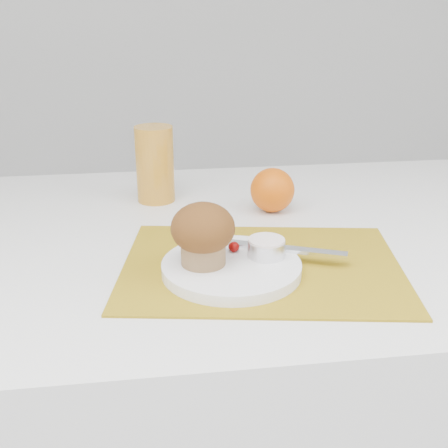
{
  "coord_description": "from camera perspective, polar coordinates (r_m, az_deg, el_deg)",
  "views": [
    {
      "loc": [
        -0.2,
        -0.86,
        1.13
      ],
      "look_at": [
        -0.09,
        -0.04,
        0.8
      ],
      "focal_mm": 45.0,
      "sensor_mm": 36.0,
      "label": 1
    }
  ],
  "objects": [
    {
      "name": "juice_glass",
      "position": [
        1.14,
        -7.03,
        6.05
      ],
      "size": [
        0.09,
        0.09,
        0.15
      ],
      "primitive_type": "cylinder",
      "rotation": [
        0.0,
        0.0,
        -0.29
      ],
      "color": "orange",
      "rests_on": "table"
    },
    {
      "name": "muffin",
      "position": [
        0.81,
        -2.15,
        -0.88
      ],
      "size": [
        0.09,
        0.09,
        0.09
      ],
      "color": "#947048",
      "rests_on": "plate"
    },
    {
      "name": "butter_knife",
      "position": [
        0.88,
        5.31,
        -2.42
      ],
      "size": [
        0.21,
        0.1,
        0.01
      ],
      "primitive_type": "cube",
      "rotation": [
        0.0,
        0.0,
        -0.4
      ],
      "color": "silver",
      "rests_on": "plate"
    },
    {
      "name": "placemat",
      "position": [
        0.86,
        3.85,
        -4.27
      ],
      "size": [
        0.47,
        0.38,
        0.0
      ],
      "primitive_type": "cube",
      "rotation": [
        0.0,
        0.0,
        -0.17
      ],
      "color": "#A48216",
      "rests_on": "table"
    },
    {
      "name": "orange",
      "position": [
        1.08,
        4.94,
        3.45
      ],
      "size": [
        0.09,
        0.09,
        0.09
      ],
      "primitive_type": "sphere",
      "color": "#E96008",
      "rests_on": "table"
    },
    {
      "name": "table",
      "position": [
        1.2,
        3.71,
        -17.35
      ],
      "size": [
        1.2,
        0.8,
        0.75
      ],
      "primitive_type": "cube",
      "color": "white",
      "rests_on": "ground"
    },
    {
      "name": "cream",
      "position": [
        0.84,
        4.34,
        -1.73
      ],
      "size": [
        0.06,
        0.06,
        0.01
      ],
      "primitive_type": "cylinder",
      "rotation": [
        0.0,
        0.0,
        0.1
      ],
      "color": "white",
      "rests_on": "ramekin"
    },
    {
      "name": "ramekin",
      "position": [
        0.85,
        4.32,
        -2.51
      ],
      "size": [
        0.07,
        0.07,
        0.02
      ],
      "primitive_type": "cylinder",
      "rotation": [
        0.0,
        0.0,
        -0.37
      ],
      "color": "silver",
      "rests_on": "plate"
    },
    {
      "name": "raspberry_near",
      "position": [
        0.86,
        1.01,
        -2.33
      ],
      "size": [
        0.02,
        0.02,
        0.02
      ],
      "primitive_type": "ellipsoid",
      "color": "#570302",
      "rests_on": "plate"
    },
    {
      "name": "plate",
      "position": [
        0.83,
        0.76,
        -4.44
      ],
      "size": [
        0.21,
        0.21,
        0.02
      ],
      "primitive_type": "cylinder",
      "rotation": [
        0.0,
        0.0,
        -0.01
      ],
      "color": "white",
      "rests_on": "placemat"
    },
    {
      "name": "raspberry_far",
      "position": [
        0.87,
        3.57,
        -2.22
      ],
      "size": [
        0.02,
        0.02,
        0.02
      ],
      "primitive_type": "ellipsoid",
      "color": "#620204",
      "rests_on": "plate"
    }
  ]
}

